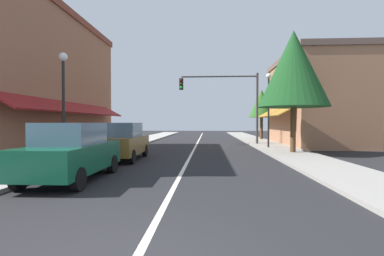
% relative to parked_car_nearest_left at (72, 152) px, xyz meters
% --- Properties ---
extents(ground_plane, '(80.00, 80.00, 0.00)m').
position_rel_parked_car_nearest_left_xyz_m(ground_plane, '(3.22, 12.75, -0.88)').
color(ground_plane, black).
extents(sidewalk_left, '(2.60, 56.00, 0.12)m').
position_rel_parked_car_nearest_left_xyz_m(sidewalk_left, '(-2.28, 12.75, -0.82)').
color(sidewalk_left, '#A39E99').
rests_on(sidewalk_left, ground).
extents(sidewalk_right, '(2.60, 56.00, 0.12)m').
position_rel_parked_car_nearest_left_xyz_m(sidewalk_right, '(8.72, 12.75, -0.82)').
color(sidewalk_right, gray).
rests_on(sidewalk_right, ground).
extents(lane_center_stripe, '(0.14, 52.00, 0.01)m').
position_rel_parked_car_nearest_left_xyz_m(lane_center_stripe, '(3.22, 12.75, -0.88)').
color(lane_center_stripe, silver).
rests_on(lane_center_stripe, ground).
extents(storefront_left_block, '(5.45, 14.20, 8.17)m').
position_rel_parked_car_nearest_left_xyz_m(storefront_left_block, '(-5.64, 6.75, 3.21)').
color(storefront_left_block, '#8E5B42').
rests_on(storefront_left_block, ground).
extents(storefront_right_block, '(6.33, 10.20, 7.01)m').
position_rel_parked_car_nearest_left_xyz_m(storefront_right_block, '(12.53, 14.75, 2.63)').
color(storefront_right_block, '#9E6B4C').
rests_on(storefront_right_block, ground).
extents(parked_car_nearest_left, '(1.82, 4.12, 1.77)m').
position_rel_parked_car_nearest_left_xyz_m(parked_car_nearest_left, '(0.00, 0.00, 0.00)').
color(parked_car_nearest_left, '#0F4C33').
rests_on(parked_car_nearest_left, ground).
extents(parked_car_second_left, '(1.84, 4.13, 1.77)m').
position_rel_parked_car_nearest_left_xyz_m(parked_car_second_left, '(0.08, 4.84, 0.00)').
color(parked_car_second_left, brown).
rests_on(parked_car_second_left, ground).
extents(traffic_signal_mast_arm, '(6.23, 0.50, 5.68)m').
position_rel_parked_car_nearest_left_xyz_m(traffic_signal_mast_arm, '(5.82, 14.08, 3.08)').
color(traffic_signal_mast_arm, '#333333').
rests_on(traffic_signal_mast_arm, ground).
extents(street_lamp_left_near, '(0.36, 0.36, 4.70)m').
position_rel_parked_car_nearest_left_xyz_m(street_lamp_left_near, '(-1.90, 3.12, 2.30)').
color(street_lamp_left_near, black).
rests_on(street_lamp_left_near, ground).
extents(street_lamp_right_mid, '(0.36, 0.36, 5.07)m').
position_rel_parked_car_nearest_left_xyz_m(street_lamp_right_mid, '(8.20, 10.77, 2.51)').
color(street_lamp_right_mid, black).
rests_on(street_lamp_right_mid, ground).
extents(tree_right_near, '(3.90, 3.90, 6.94)m').
position_rel_parked_car_nearest_left_xyz_m(tree_right_near, '(8.93, 7.75, 3.91)').
color(tree_right_near, '#4C331E').
rests_on(tree_right_near, ground).
extents(tree_right_far, '(2.57, 2.57, 5.14)m').
position_rel_parked_car_nearest_left_xyz_m(tree_right_far, '(9.58, 20.63, 2.81)').
color(tree_right_far, '#4C331E').
rests_on(tree_right_far, ground).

